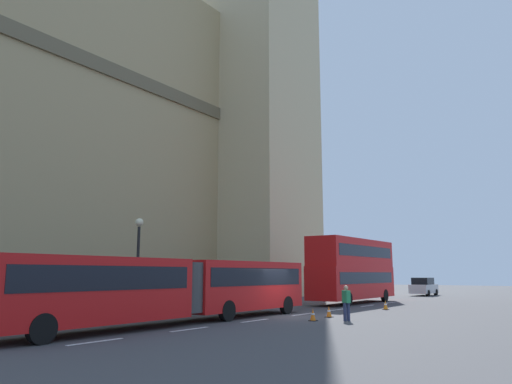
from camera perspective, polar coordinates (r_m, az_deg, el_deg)
ground_plane at (r=27.18m, az=3.69°, el=-14.21°), size 160.00×160.00×0.00m
lane_centre_marking at (r=26.56m, az=2.83°, el=-14.32°), size 34.40×0.16×0.01m
articulated_bus at (r=23.34m, az=-8.95°, el=-10.61°), size 18.27×2.54×2.90m
double_decker_bus at (r=39.50m, az=11.18°, el=-8.63°), size 10.99×2.54×4.90m
sedan_lead at (r=55.25m, az=18.89°, el=-10.36°), size 4.40×1.86×1.85m
traffic_cone_west at (r=24.68m, az=6.63°, el=-13.99°), size 0.36×0.36×0.58m
traffic_cone_middle at (r=26.81m, az=8.47°, el=-13.59°), size 0.36×0.36×0.58m
traffic_cone_east at (r=33.12m, az=14.80°, el=-12.58°), size 0.36×0.36×0.58m
street_lamp at (r=27.61m, az=-13.55°, el=-7.55°), size 0.44×0.44×5.27m
pedestrian_near_cones at (r=24.86m, az=10.44°, el=-12.41°), size 0.41×0.47×1.69m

